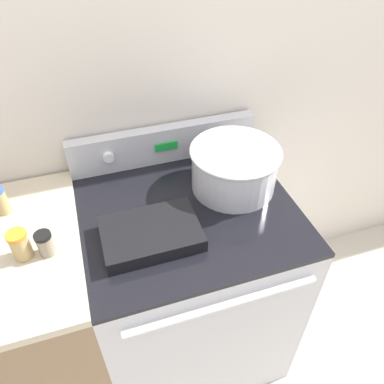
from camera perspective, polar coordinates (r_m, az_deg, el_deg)
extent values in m
cube|color=beige|center=(1.43, -5.43, 17.61)|extent=(8.00, 0.05, 2.50)
cube|color=#BCBCC1|center=(1.68, -0.49, -14.00)|extent=(0.76, 0.67, 0.89)
cube|color=black|center=(1.33, -0.59, -2.86)|extent=(0.76, 0.67, 0.02)
cylinder|color=silver|center=(1.18, 4.91, -16.89)|extent=(0.62, 0.02, 0.02)
cube|color=#BCBCC1|center=(1.51, -4.23, 7.35)|extent=(0.76, 0.05, 0.15)
cylinder|color=white|center=(1.45, -12.58, 5.18)|extent=(0.04, 0.02, 0.04)
cylinder|color=white|center=(1.54, 4.34, 8.37)|extent=(0.04, 0.02, 0.04)
cube|color=green|center=(1.48, -3.92, 6.93)|extent=(0.09, 0.01, 0.03)
cube|color=#896B4C|center=(1.70, -23.98, -18.66)|extent=(0.59, 0.67, 0.89)
cylinder|color=silver|center=(1.37, 6.42, 3.59)|extent=(0.31, 0.31, 0.17)
torus|color=silver|center=(1.33, 6.67, 6.24)|extent=(0.33, 0.33, 0.01)
cylinder|color=beige|center=(1.34, 6.63, 5.78)|extent=(0.29, 0.29, 0.02)
cube|color=black|center=(1.22, -6.27, -6.30)|extent=(0.31, 0.21, 0.05)
cube|color=#D1BC7A|center=(1.21, -6.31, -5.95)|extent=(0.28, 0.19, 0.03)
cylinder|color=#333338|center=(1.60, 9.34, 5.99)|extent=(0.01, 0.26, 0.01)
sphere|color=#333338|center=(1.49, 11.55, 4.24)|extent=(0.08, 0.08, 0.08)
cylinder|color=gray|center=(1.23, -21.38, -7.52)|extent=(0.05, 0.05, 0.07)
cylinder|color=black|center=(1.20, -21.86, -6.21)|extent=(0.05, 0.05, 0.01)
cylinder|color=tan|center=(1.25, -24.64, -7.52)|extent=(0.06, 0.06, 0.09)
cylinder|color=orange|center=(1.21, -25.28, -5.97)|extent=(0.06, 0.06, 0.01)
cylinder|color=tan|center=(1.42, -27.09, -1.37)|extent=(0.05, 0.05, 0.09)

